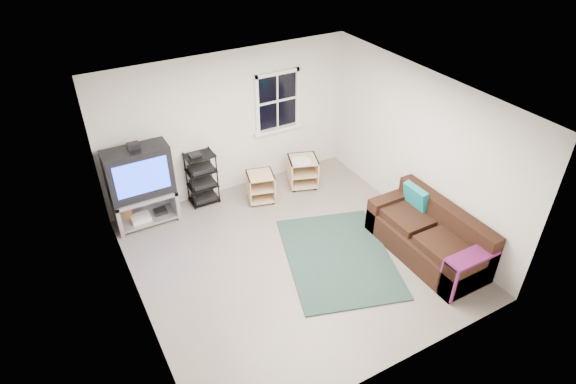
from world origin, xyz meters
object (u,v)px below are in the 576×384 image
sofa (429,237)px  side_table_left (260,185)px  tv_unit (140,180)px  side_table_right (302,169)px  av_rack (202,181)px

sofa → side_table_left: bearing=121.5°
tv_unit → sofa: size_ratio=0.77×
side_table_left → side_table_right: (0.91, 0.05, 0.04)m
av_rack → sofa: (2.54, -3.03, -0.12)m
av_rack → side_table_right: (1.84, -0.36, -0.10)m
tv_unit → side_table_right: (2.90, -0.29, -0.50)m
side_table_left → side_table_right: bearing=3.1°
tv_unit → sofa: bearing=-39.4°
side_table_left → sofa: sofa is taller
av_rack → sofa: av_rack is taller
tv_unit → side_table_left: size_ratio=2.68×
tv_unit → av_rack: bearing=4.2°
tv_unit → av_rack: (1.05, 0.08, -0.39)m
side_table_right → sofa: bearing=-75.4°
side_table_right → sofa: 2.76m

